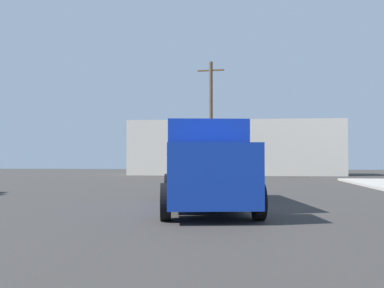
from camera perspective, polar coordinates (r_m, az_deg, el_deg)
name	(u,v)px	position (r m, az deg, el deg)	size (l,w,h in m)	color
ground_plane	(231,207)	(15.31, 5.03, -8.01)	(100.00, 100.00, 0.00)	#33302D
delivery_truck	(203,163)	(15.52, 1.43, -2.46)	(3.98, 8.79, 2.81)	#1438AD
utility_pole	(211,118)	(36.38, 2.42, 3.30)	(2.20, 0.38, 9.48)	brown
building_backdrop	(235,148)	(44.71, 5.47, -0.52)	(20.48, 6.00, 5.28)	beige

